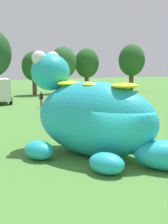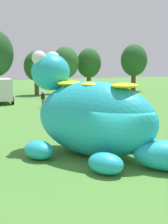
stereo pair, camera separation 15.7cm
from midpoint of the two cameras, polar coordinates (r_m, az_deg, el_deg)
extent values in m
plane|color=#4C8438|center=(13.84, 6.29, -10.03)|extent=(160.00, 160.00, 0.00)
ellipsoid|color=#23B2C6|center=(14.66, 1.70, -1.33)|extent=(5.81, 7.44, 3.75)
ellipsoid|color=#23B2C6|center=(16.13, -6.83, 7.68)|extent=(2.71, 2.80, 1.98)
sphere|color=white|center=(15.93, -9.01, 10.29)|extent=(0.79, 0.79, 0.79)
sphere|color=white|center=(16.74, -6.41, 10.27)|extent=(0.79, 0.79, 0.79)
ellipsoid|color=yellow|center=(15.31, -3.02, 5.60)|extent=(1.86, 1.72, 0.25)
ellipsoid|color=yellow|center=(14.45, 1.73, 5.41)|extent=(1.86, 1.72, 0.25)
ellipsoid|color=yellow|center=(13.63, 7.65, 5.11)|extent=(1.86, 1.72, 0.25)
ellipsoid|color=#23B2C6|center=(14.49, -9.02, -7.31)|extent=(1.71, 1.93, 0.92)
ellipsoid|color=#23B2C6|center=(17.64, 0.32, -4.25)|extent=(1.71, 1.93, 0.92)
ellipsoid|color=#23B2C6|center=(12.50, 4.02, -9.89)|extent=(1.71, 1.93, 0.92)
ellipsoid|color=#23B2C6|center=(15.79, 11.11, -6.01)|extent=(1.71, 1.93, 0.92)
cube|color=silver|center=(36.61, -16.16, 4.27)|extent=(2.88, 4.90, 2.50)
cylinder|color=black|center=(39.99, -15.03, 2.89)|extent=(0.43, 0.94, 0.90)
cylinder|color=black|center=(35.24, -14.15, 2.14)|extent=(0.43, 0.94, 0.90)
cylinder|color=brown|center=(45.79, -9.65, 4.72)|extent=(0.67, 0.67, 2.34)
ellipsoid|color=#235623|center=(45.67, -9.76, 8.76)|extent=(3.75, 3.75, 4.50)
cylinder|color=brown|center=(48.01, -4.08, 5.20)|extent=(0.76, 0.76, 2.66)
ellipsoid|color=#2D662D|center=(47.91, -4.12, 9.59)|extent=(4.25, 4.25, 5.11)
cylinder|color=brown|center=(51.23, 0.44, 5.44)|extent=(0.75, 0.75, 2.62)
ellipsoid|color=#235623|center=(51.13, 0.45, 9.48)|extent=(4.19, 4.19, 5.03)
cylinder|color=brown|center=(53.35, 9.05, 5.62)|extent=(0.83, 0.83, 2.89)
ellipsoid|color=#235623|center=(53.27, 9.16, 9.91)|extent=(4.63, 4.63, 5.55)
cylinder|color=#726656|center=(32.26, -8.41, 1.68)|extent=(0.26, 0.26, 0.88)
cube|color=black|center=(32.18, -8.44, 2.99)|extent=(0.38, 0.22, 0.60)
sphere|color=brown|center=(32.14, -8.46, 3.73)|extent=(0.22, 0.22, 0.22)
cylinder|color=#2D334C|center=(25.74, -6.13, -0.12)|extent=(0.26, 0.26, 0.88)
cube|color=red|center=(25.64, -6.16, 1.51)|extent=(0.38, 0.22, 0.60)
sphere|color=beige|center=(25.58, -6.17, 2.45)|extent=(0.22, 0.22, 0.22)
camera|label=1|loc=(0.08, -90.29, -0.05)|focal=47.10mm
camera|label=2|loc=(0.08, 89.71, 0.05)|focal=47.10mm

